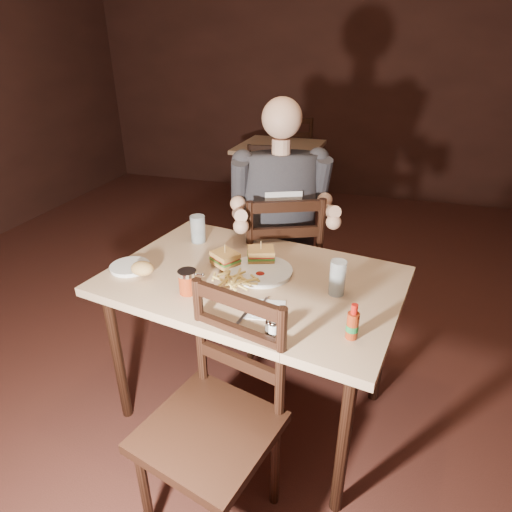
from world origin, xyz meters
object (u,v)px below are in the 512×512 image
(chair_far, at_px, (278,268))
(diner, at_px, (281,192))
(main_table, at_px, (253,292))
(bg_chair_near, at_px, (264,195))
(bg_table, at_px, (279,154))
(syrup_dispenser, at_px, (188,282))
(dinner_plate, at_px, (261,272))
(glass_right, at_px, (337,278))
(glass_left, at_px, (198,229))
(hot_sauce, at_px, (353,321))
(chair_near, at_px, (209,431))
(bg_chair_far, at_px, (291,160))
(side_plate, at_px, (130,267))

(chair_far, relative_size, diner, 1.05)
(main_table, height_order, bg_chair_near, bg_chair_near)
(chair_far, bearing_deg, bg_table, -99.64)
(bg_chair_near, height_order, syrup_dispenser, syrup_dispenser)
(dinner_plate, distance_m, glass_right, 0.36)
(bg_table, distance_m, syrup_dispenser, 2.87)
(chair_far, xyz_separation_m, diner, (0.02, -0.04, 0.49))
(glass_left, distance_m, hot_sauce, 1.03)
(chair_near, bearing_deg, bg_chair_far, 113.09)
(main_table, bearing_deg, dinner_plate, 60.29)
(glass_left, bearing_deg, chair_near, -65.12)
(chair_far, relative_size, bg_chair_near, 1.18)
(bg_table, height_order, chair_near, chair_near)
(bg_table, distance_m, diner, 2.18)
(chair_far, distance_m, diner, 0.49)
(syrup_dispenser, xyz_separation_m, side_plate, (-0.34, 0.11, -0.04))
(bg_table, xyz_separation_m, bg_chair_far, (0.00, 0.55, -0.19))
(bg_chair_far, distance_m, glass_left, 2.95)
(bg_table, xyz_separation_m, chair_far, (0.51, -2.05, -0.18))
(diner, distance_m, glass_right, 0.72)
(bg_table, distance_m, dinner_plate, 2.67)
(diner, height_order, syrup_dispenser, diner)
(main_table, height_order, dinner_plate, dinner_plate)
(main_table, distance_m, bg_table, 2.70)
(chair_far, height_order, side_plate, chair_far)
(main_table, relative_size, syrup_dispenser, 13.58)
(main_table, distance_m, glass_left, 0.49)
(bg_chair_far, relative_size, glass_left, 7.02)
(diner, bearing_deg, hot_sauce, -85.02)
(glass_right, bearing_deg, glass_left, 157.69)
(diner, bearing_deg, dinner_plate, -109.34)
(chair_far, xyz_separation_m, bg_chair_near, (-0.51, 1.50, -0.07))
(bg_chair_far, bearing_deg, hot_sauce, 87.88)
(dinner_plate, relative_size, glass_right, 1.85)
(bg_table, bearing_deg, dinner_plate, -77.63)
(bg_chair_near, xyz_separation_m, dinner_plate, (0.57, -2.06, 0.36))
(bg_chair_far, xyz_separation_m, syrup_dispenser, (0.33, -3.40, 0.33))
(chair_near, relative_size, bg_chair_near, 1.11)
(chair_far, distance_m, side_plate, 0.91)
(chair_far, distance_m, glass_left, 0.59)
(bg_table, distance_m, side_plate, 2.74)
(bg_table, height_order, bg_chair_near, bg_chair_near)
(main_table, xyz_separation_m, chair_near, (0.02, -0.59, -0.22))
(side_plate, bearing_deg, glass_left, 64.20)
(bg_chair_near, bearing_deg, side_plate, -101.94)
(bg_chair_near, relative_size, side_plate, 4.83)
(bg_chair_far, height_order, glass_left, bg_chair_far)
(chair_near, height_order, bg_chair_far, bg_chair_far)
(bg_chair_far, xyz_separation_m, dinner_plate, (0.57, -3.16, 0.29))
(chair_far, xyz_separation_m, hot_sauce, (0.49, -0.91, 0.34))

